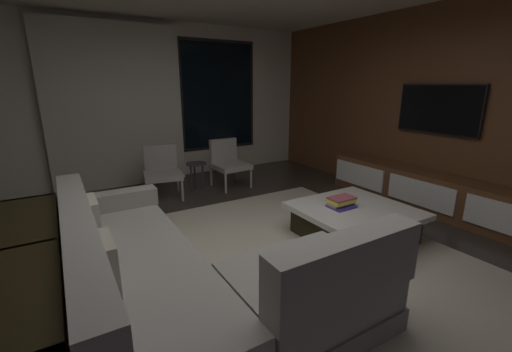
% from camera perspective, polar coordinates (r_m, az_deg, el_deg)
% --- Properties ---
extents(floor, '(9.20, 9.20, 0.00)m').
position_cam_1_polar(floor, '(3.21, 0.49, -15.91)').
color(floor, '#332B26').
extents(back_wall_with_window, '(6.60, 0.30, 2.70)m').
position_cam_1_polar(back_wall_with_window, '(6.11, -18.45, 11.71)').
color(back_wall_with_window, beige).
rests_on(back_wall_with_window, floor).
extents(media_wall, '(0.12, 7.80, 2.70)m').
position_cam_1_polar(media_wall, '(5.07, 31.94, 9.60)').
color(media_wall, brown).
rests_on(media_wall, floor).
extents(area_rug, '(3.20, 3.80, 0.01)m').
position_cam_1_polar(area_rug, '(3.31, 6.78, -14.85)').
color(area_rug, beige).
rests_on(area_rug, floor).
extents(sectional_couch, '(1.98, 2.50, 0.82)m').
position_cam_1_polar(sectional_couch, '(2.63, -13.06, -16.70)').
color(sectional_couch, gray).
rests_on(sectional_couch, floor).
extents(coffee_table, '(1.16, 1.16, 0.36)m').
position_cam_1_polar(coffee_table, '(3.88, 16.49, -7.67)').
color(coffee_table, black).
rests_on(coffee_table, floor).
extents(book_stack_on_coffee_table, '(0.30, 0.22, 0.11)m').
position_cam_1_polar(book_stack_on_coffee_table, '(3.78, 14.44, -4.39)').
color(book_stack_on_coffee_table, '#493FBF').
rests_on(book_stack_on_coffee_table, coffee_table).
extents(accent_chair_near_window, '(0.57, 0.59, 0.78)m').
position_cam_1_polar(accent_chair_near_window, '(5.57, -4.86, 2.67)').
color(accent_chair_near_window, '#B2ADA0').
rests_on(accent_chair_near_window, floor).
extents(accent_chair_by_curtain, '(0.63, 0.65, 0.78)m').
position_cam_1_polar(accent_chair_by_curtain, '(5.21, -15.87, 1.21)').
color(accent_chair_by_curtain, '#B2ADA0').
rests_on(accent_chair_by_curtain, floor).
extents(side_stool, '(0.32, 0.32, 0.46)m').
position_cam_1_polar(side_stool, '(5.38, -10.22, 1.36)').
color(side_stool, '#333338').
rests_on(side_stool, floor).
extents(media_console, '(0.46, 3.10, 0.52)m').
position_cam_1_polar(media_console, '(5.04, 28.11, -2.71)').
color(media_console, brown).
rests_on(media_console, floor).
extents(mounted_tv, '(0.05, 1.12, 0.65)m').
position_cam_1_polar(mounted_tv, '(5.10, 28.87, 10.04)').
color(mounted_tv, black).
extents(console_table_behind_couch, '(0.40, 2.10, 0.74)m').
position_cam_1_polar(console_table_behind_couch, '(2.62, -34.37, -16.25)').
color(console_table_behind_couch, black).
rests_on(console_table_behind_couch, floor).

